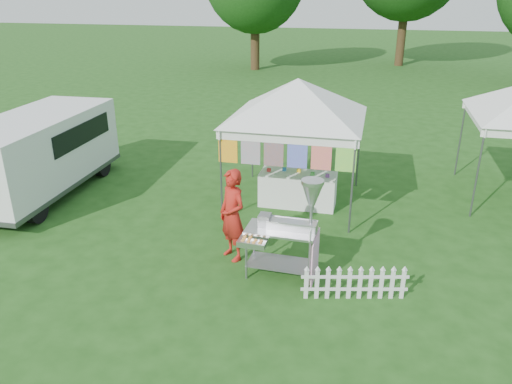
# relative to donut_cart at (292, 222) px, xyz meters

# --- Properties ---
(ground) EXTENTS (120.00, 120.00, 0.00)m
(ground) POSITION_rel_donut_cart_xyz_m (-0.52, -0.03, -1.12)
(ground) COLOR #1D4814
(ground) RESTS_ON ground
(canopy_main) EXTENTS (4.24, 4.24, 3.45)m
(canopy_main) POSITION_rel_donut_cart_xyz_m (-0.52, 3.47, 1.87)
(canopy_main) COLOR #59595E
(canopy_main) RESTS_ON ground
(donut_cart) EXTENTS (1.39, 0.90, 1.90)m
(donut_cart) POSITION_rel_donut_cart_xyz_m (0.00, 0.00, 0.00)
(donut_cart) COLOR gray
(donut_cart) RESTS_ON ground
(vendor) EXTENTS (0.78, 0.75, 1.81)m
(vendor) POSITION_rel_donut_cart_xyz_m (-1.22, 0.45, -0.22)
(vendor) COLOR #AD1D15
(vendor) RESTS_ON ground
(cargo_van) EXTENTS (2.10, 4.89, 2.00)m
(cargo_van) POSITION_rel_donut_cart_xyz_m (-6.81, 2.55, -0.04)
(cargo_van) COLOR silver
(cargo_van) RESTS_ON ground
(picket_fence) EXTENTS (1.76, 0.45, 0.56)m
(picket_fence) POSITION_rel_donut_cart_xyz_m (1.15, -0.41, -0.83)
(picket_fence) COLOR silver
(picket_fence) RESTS_ON ground
(display_table) EXTENTS (1.80, 0.70, 0.82)m
(display_table) POSITION_rel_donut_cart_xyz_m (-0.41, 3.25, -0.71)
(display_table) COLOR white
(display_table) RESTS_ON ground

